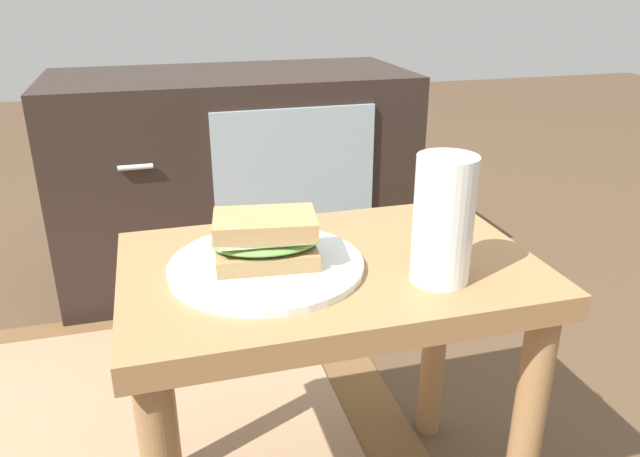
{
  "coord_description": "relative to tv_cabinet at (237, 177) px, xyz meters",
  "views": [
    {
      "loc": [
        -0.22,
        -0.73,
        0.82
      ],
      "look_at": [
        -0.01,
        0.0,
        0.51
      ],
      "focal_mm": 34.57,
      "sensor_mm": 36.0,
      "label": 1
    }
  ],
  "objects": [
    {
      "name": "area_rug",
      "position": [
        -0.43,
        -0.63,
        -0.29
      ],
      "size": [
        1.29,
        0.88,
        0.01
      ],
      "color": "brown",
      "rests_on": "ground"
    },
    {
      "name": "plate",
      "position": [
        -0.09,
        -0.95,
        0.17
      ],
      "size": [
        0.26,
        0.26,
        0.01
      ],
      "primitive_type": "cylinder",
      "color": "silver",
      "rests_on": "side_table"
    },
    {
      "name": "side_table",
      "position": [
        -0.0,
        -0.95,
        0.08
      ],
      "size": [
        0.56,
        0.36,
        0.46
      ],
      "color": "olive",
      "rests_on": "ground"
    },
    {
      "name": "tv_cabinet",
      "position": [
        0.0,
        0.0,
        0.0
      ],
      "size": [
        0.96,
        0.46,
        0.58
      ],
      "color": "black",
      "rests_on": "ground"
    },
    {
      "name": "beer_glass",
      "position": [
        0.12,
        -1.04,
        0.25
      ],
      "size": [
        0.08,
        0.08,
        0.16
      ],
      "color": "silver",
      "rests_on": "side_table"
    },
    {
      "name": "sandwich_front",
      "position": [
        -0.09,
        -0.95,
        0.21
      ],
      "size": [
        0.15,
        0.1,
        0.07
      ],
      "color": "#9E7A4C",
      "rests_on": "plate"
    }
  ]
}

